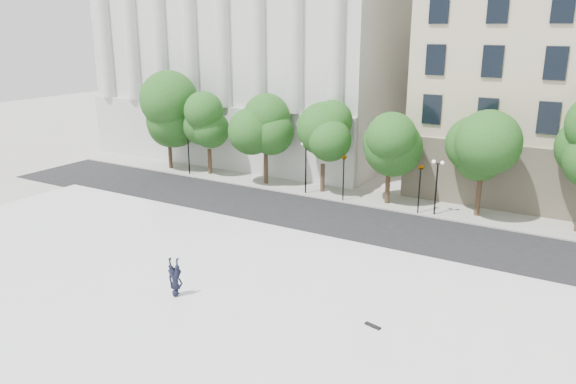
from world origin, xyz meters
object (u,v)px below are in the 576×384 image
at_px(traffic_light_west, 344,155).
at_px(traffic_light_east, 421,165).
at_px(skateboard, 373,326).
at_px(person_lying, 176,291).

relative_size(traffic_light_west, traffic_light_east, 1.01).
bearing_deg(skateboard, traffic_light_west, 133.39).
xyz_separation_m(traffic_light_west, skateboard, (9.54, -17.16, -3.23)).
distance_m(traffic_light_west, traffic_light_east, 5.96).
distance_m(traffic_light_east, person_lying, 20.37).
bearing_deg(traffic_light_east, traffic_light_west, 180.00).
relative_size(traffic_light_east, person_lying, 2.13).
distance_m(traffic_light_west, skateboard, 19.90).
bearing_deg(traffic_light_east, person_lying, -106.58).
bearing_deg(person_lying, traffic_light_west, 69.83).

